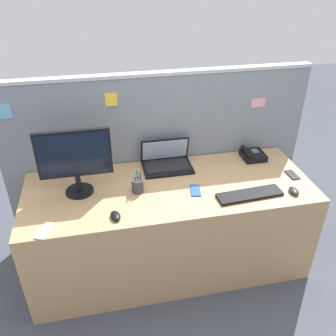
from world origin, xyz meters
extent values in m
plane|color=#424751|center=(0.00, 0.00, 0.00)|extent=(10.00, 10.00, 0.00)
cube|color=tan|center=(0.00, 0.00, 0.37)|extent=(2.02, 0.77, 0.73)
cube|color=gray|center=(0.00, 0.42, 0.70)|extent=(2.36, 0.06, 1.40)
cube|color=#B7BAC1|center=(0.00, 0.42, 1.41)|extent=(2.36, 0.07, 0.02)
cube|color=pink|center=(0.78, 0.39, 1.14)|extent=(0.12, 0.01, 0.07)
cube|color=yellow|center=(-0.34, 0.39, 1.25)|extent=(0.09, 0.01, 0.09)
cube|color=#66ADD1|center=(-1.05, 0.39, 1.22)|extent=(0.10, 0.01, 0.11)
cylinder|color=black|center=(-0.62, 0.06, 0.74)|extent=(0.19, 0.19, 0.02)
cylinder|color=black|center=(-0.62, 0.06, 0.81)|extent=(0.04, 0.04, 0.13)
cube|color=black|center=(-0.62, 0.07, 1.03)|extent=(0.48, 0.03, 0.33)
cube|color=black|center=(-0.62, 0.05, 1.03)|extent=(0.45, 0.01, 0.30)
cube|color=black|center=(0.03, 0.24, 0.74)|extent=(0.37, 0.25, 0.02)
cube|color=black|center=(0.03, 0.25, 0.75)|extent=(0.33, 0.18, 0.00)
cube|color=black|center=(0.03, 0.34, 0.84)|extent=(0.37, 0.06, 0.19)
cube|color=#9EB2D1|center=(0.03, 0.33, 0.84)|extent=(0.34, 0.05, 0.17)
cube|color=black|center=(0.73, 0.26, 0.76)|extent=(0.17, 0.18, 0.05)
cube|color=#4C6B5B|center=(0.75, 0.28, 0.78)|extent=(0.05, 0.06, 0.01)
cylinder|color=black|center=(0.67, 0.26, 0.80)|extent=(0.04, 0.16, 0.04)
cube|color=black|center=(0.50, -0.22, 0.74)|extent=(0.46, 0.15, 0.02)
ellipsoid|color=black|center=(-0.40, -0.27, 0.75)|extent=(0.08, 0.11, 0.03)
ellipsoid|color=#232328|center=(0.81, -0.25, 0.75)|extent=(0.06, 0.10, 0.03)
cylinder|color=#333338|center=(-0.23, -0.02, 0.78)|extent=(0.08, 0.08, 0.09)
cylinder|color=black|center=(-0.21, -0.02, 0.83)|extent=(0.01, 0.01, 0.12)
cylinder|color=#238438|center=(-0.24, -0.02, 0.84)|extent=(0.03, 0.01, 0.14)
cylinder|color=blue|center=(-0.22, -0.01, 0.84)|extent=(0.02, 0.01, 0.14)
cube|color=#B7BAC1|center=(-0.82, -0.31, 0.74)|extent=(0.12, 0.16, 0.01)
cube|color=blue|center=(0.16, -0.09, 0.74)|extent=(0.09, 0.14, 0.01)
cube|color=black|center=(0.91, -0.04, 0.74)|extent=(0.07, 0.13, 0.01)
camera|label=1|loc=(-0.43, -2.04, 2.16)|focal=38.40mm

